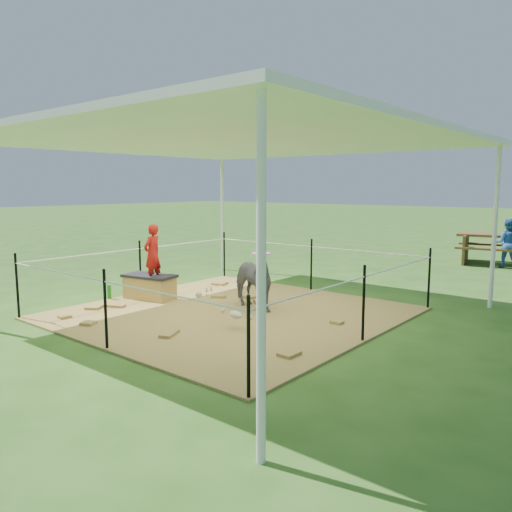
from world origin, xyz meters
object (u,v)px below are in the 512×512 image
Objects in this scene: foal at (236,313)px; distant_person at (507,243)px; pony at (250,280)px; woman at (152,248)px; green_bottle at (109,292)px; straw_bale at (150,288)px; picnic_table_near at (496,249)px.

distant_person is (1.52, 8.28, 0.35)m from foal.
woman is at bearing 124.73° from pony.
distant_person reaches higher than green_bottle.
green_bottle is 0.30× the size of foal.
straw_bale is at bearing -101.26° from woman.
pony reaches higher than green_bottle.
woman is 0.55× the size of picnic_table_near.
foal is 8.76m from picnic_table_near.
distant_person is at bearing 94.06° from foal.
picnic_table_near is at bearing 4.60° from pony.
green_bottle is (-0.55, -0.45, -0.07)m from straw_bale.
pony is 0.60× the size of picnic_table_near.
straw_bale is at bearing 123.84° from pony.
woman is 1.86m from pony.
green_bottle is 0.13× the size of picnic_table_near.
green_bottle is at bearing -140.71° from straw_bale.
straw_bale is 1.08× the size of foal.
green_bottle is 2.60m from pony.
straw_bale is 0.71× the size of distant_person.
distant_person reaches higher than foal.
woman is 1.30× the size of foal.
foal is at bearing 67.83° from woman.
foal reaches higher than straw_bale.
foal is 0.66× the size of distant_person.
green_bottle is 2.95m from foal.
straw_bale is 0.83× the size of woman.
picnic_table_near reaches higher than green_bottle.
straw_bale is 8.98m from picnic_table_near.
straw_bale is at bearing -176.02° from foal.
foal is (2.95, 0.01, 0.10)m from green_bottle.
distant_person is at bearing 1.46° from pony.
woman reaches higher than pony.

